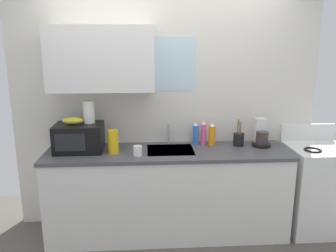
{
  "coord_description": "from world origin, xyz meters",
  "views": [
    {
      "loc": [
        -0.2,
        -3.17,
        1.92
      ],
      "look_at": [
        0.0,
        0.0,
        1.15
      ],
      "focal_mm": 35.88,
      "sensor_mm": 36.0,
      "label": 1
    }
  ],
  "objects_px": {
    "stove_range": "(315,187)",
    "cereal_canister": "(113,142)",
    "dish_soap_bottle_blue": "(196,134)",
    "paper_towel_roll": "(89,112)",
    "utensil_crock": "(239,139)",
    "banana_bunch": "(73,121)",
    "dish_soap_bottle_pink": "(203,133)",
    "microwave": "(79,138)",
    "mug_white": "(138,151)",
    "coffee_maker": "(261,136)",
    "dish_soap_bottle_orange": "(212,135)"
  },
  "relations": [
    {
      "from": "stove_range",
      "to": "cereal_canister",
      "type": "xyz_separation_m",
      "value": [
        -2.08,
        -0.05,
        0.56
      ]
    },
    {
      "from": "dish_soap_bottle_blue",
      "to": "cereal_canister",
      "type": "height_order",
      "value": "dish_soap_bottle_blue"
    },
    {
      "from": "paper_towel_roll",
      "to": "dish_soap_bottle_blue",
      "type": "distance_m",
      "value": 1.11
    },
    {
      "from": "utensil_crock",
      "to": "stove_range",
      "type": "bearing_deg",
      "value": -8.17
    },
    {
      "from": "stove_range",
      "to": "paper_towel_roll",
      "type": "xyz_separation_m",
      "value": [
        -2.32,
        0.1,
        0.82
      ]
    },
    {
      "from": "banana_bunch",
      "to": "dish_soap_bottle_pink",
      "type": "relative_size",
      "value": 0.79
    },
    {
      "from": "microwave",
      "to": "mug_white",
      "type": "distance_m",
      "value": 0.61
    },
    {
      "from": "dish_soap_bottle_blue",
      "to": "mug_white",
      "type": "distance_m",
      "value": 0.7
    },
    {
      "from": "banana_bunch",
      "to": "dish_soap_bottle_blue",
      "type": "bearing_deg",
      "value": 7.23
    },
    {
      "from": "stove_range",
      "to": "paper_towel_roll",
      "type": "bearing_deg",
      "value": 177.62
    },
    {
      "from": "dish_soap_bottle_blue",
      "to": "cereal_canister",
      "type": "xyz_separation_m",
      "value": [
        -0.84,
        -0.26,
        0.0
      ]
    },
    {
      "from": "stove_range",
      "to": "dish_soap_bottle_blue",
      "type": "distance_m",
      "value": 1.38
    },
    {
      "from": "dish_soap_bottle_pink",
      "to": "microwave",
      "type": "bearing_deg",
      "value": -173.87
    },
    {
      "from": "paper_towel_roll",
      "to": "cereal_canister",
      "type": "relative_size",
      "value": 0.96
    },
    {
      "from": "microwave",
      "to": "coffee_maker",
      "type": "xyz_separation_m",
      "value": [
        1.84,
        0.06,
        -0.03
      ]
    },
    {
      "from": "banana_bunch",
      "to": "dish_soap_bottle_pink",
      "type": "bearing_deg",
      "value": 5.84
    },
    {
      "from": "mug_white",
      "to": "utensil_crock",
      "type": "xyz_separation_m",
      "value": [
        1.04,
        0.26,
        0.02
      ]
    },
    {
      "from": "microwave",
      "to": "utensil_crock",
      "type": "relative_size",
      "value": 1.63
    },
    {
      "from": "coffee_maker",
      "to": "microwave",
      "type": "bearing_deg",
      "value": -178.14
    },
    {
      "from": "paper_towel_roll",
      "to": "dish_soap_bottle_orange",
      "type": "distance_m",
      "value": 1.27
    },
    {
      "from": "mug_white",
      "to": "coffee_maker",
      "type": "bearing_deg",
      "value": 11.09
    },
    {
      "from": "dish_soap_bottle_orange",
      "to": "stove_range",
      "type": "bearing_deg",
      "value": -7.78
    },
    {
      "from": "dish_soap_bottle_pink",
      "to": "mug_white",
      "type": "relative_size",
      "value": 2.67
    },
    {
      "from": "coffee_maker",
      "to": "mug_white",
      "type": "height_order",
      "value": "coffee_maker"
    },
    {
      "from": "dish_soap_bottle_pink",
      "to": "mug_white",
      "type": "height_order",
      "value": "dish_soap_bottle_pink"
    },
    {
      "from": "dish_soap_bottle_blue",
      "to": "utensil_crock",
      "type": "relative_size",
      "value": 0.84
    },
    {
      "from": "dish_soap_bottle_blue",
      "to": "dish_soap_bottle_pink",
      "type": "bearing_deg",
      "value": -15.64
    },
    {
      "from": "dish_soap_bottle_blue",
      "to": "mug_white",
      "type": "relative_size",
      "value": 2.48
    },
    {
      "from": "banana_bunch",
      "to": "dish_soap_bottle_orange",
      "type": "distance_m",
      "value": 1.4
    },
    {
      "from": "stove_range",
      "to": "dish_soap_bottle_pink",
      "type": "height_order",
      "value": "dish_soap_bottle_pink"
    },
    {
      "from": "stove_range",
      "to": "mug_white",
      "type": "distance_m",
      "value": 1.92
    },
    {
      "from": "paper_towel_roll",
      "to": "dish_soap_bottle_orange",
      "type": "relative_size",
      "value": 0.91
    },
    {
      "from": "stove_range",
      "to": "cereal_canister",
      "type": "relative_size",
      "value": 4.7
    },
    {
      "from": "banana_bunch",
      "to": "dish_soap_bottle_orange",
      "type": "bearing_deg",
      "value": 4.2
    },
    {
      "from": "microwave",
      "to": "dish_soap_bottle_pink",
      "type": "height_order",
      "value": "microwave"
    },
    {
      "from": "cereal_canister",
      "to": "utensil_crock",
      "type": "relative_size",
      "value": 0.82
    },
    {
      "from": "utensil_crock",
      "to": "paper_towel_roll",
      "type": "bearing_deg",
      "value": -179.25
    },
    {
      "from": "microwave",
      "to": "cereal_canister",
      "type": "distance_m",
      "value": 0.35
    },
    {
      "from": "microwave",
      "to": "dish_soap_bottle_orange",
      "type": "height_order",
      "value": "microwave"
    },
    {
      "from": "microwave",
      "to": "utensil_crock",
      "type": "height_order",
      "value": "utensil_crock"
    },
    {
      "from": "stove_range",
      "to": "dish_soap_bottle_orange",
      "type": "bearing_deg",
      "value": 172.22
    },
    {
      "from": "microwave",
      "to": "dish_soap_bottle_blue",
      "type": "height_order",
      "value": "microwave"
    },
    {
      "from": "dish_soap_bottle_orange",
      "to": "cereal_canister",
      "type": "xyz_separation_m",
      "value": [
        -1.0,
        -0.2,
        0.0
      ]
    },
    {
      "from": "dish_soap_bottle_orange",
      "to": "dish_soap_bottle_blue",
      "type": "bearing_deg",
      "value": 161.6
    },
    {
      "from": "coffee_maker",
      "to": "dish_soap_bottle_blue",
      "type": "relative_size",
      "value": 1.19
    },
    {
      "from": "dish_soap_bottle_orange",
      "to": "mug_white",
      "type": "distance_m",
      "value": 0.82
    },
    {
      "from": "dish_soap_bottle_blue",
      "to": "coffee_maker",
      "type": "bearing_deg",
      "value": -8.28
    },
    {
      "from": "stove_range",
      "to": "mug_white",
      "type": "bearing_deg",
      "value": -175.56
    },
    {
      "from": "dish_soap_bottle_pink",
      "to": "cereal_canister",
      "type": "relative_size",
      "value": 1.11
    },
    {
      "from": "mug_white",
      "to": "utensil_crock",
      "type": "height_order",
      "value": "utensil_crock"
    }
  ]
}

